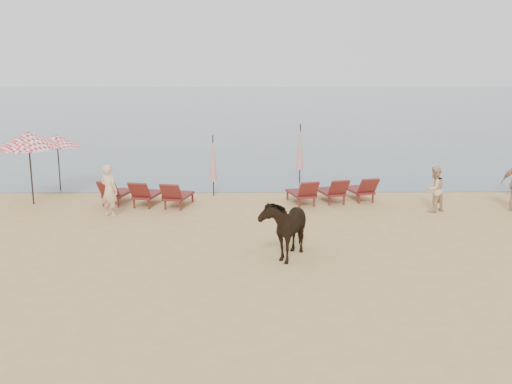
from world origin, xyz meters
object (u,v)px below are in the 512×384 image
cow (285,226)px  lounger_cluster_left (146,193)px  umbrella_closed_left (213,159)px  beachgoer_right_a (434,189)px  umbrella_open_left_a (57,141)px  umbrella_open_left_b (28,139)px  umbrella_closed_right (300,147)px  beachgoer_left (109,191)px  lounger_cluster_right (332,191)px

cow → lounger_cluster_left: bearing=150.2°
umbrella_closed_left → beachgoer_right_a: size_ratio=1.49×
umbrella_open_left_a → cow: size_ratio=1.19×
umbrella_open_left_a → umbrella_open_left_b: umbrella_open_left_b is taller
umbrella_open_left_a → umbrella_closed_right: bearing=17.0°
lounger_cluster_left → umbrella_closed_left: bearing=48.5°
umbrella_open_left_a → beachgoer_left: size_ratio=1.29×
cow → beachgoer_right_a: size_ratio=1.21×
umbrella_closed_left → cow: umbrella_closed_left is taller
umbrella_closed_right → umbrella_closed_left: bearing=-145.6°
lounger_cluster_right → umbrella_open_left_b: (-10.71, -0.09, 1.87)m
beachgoer_left → beachgoer_right_a: bearing=-149.0°
umbrella_open_left_b → beachgoer_right_a: size_ratio=1.73×
umbrella_open_left_b → beachgoer_right_a: umbrella_open_left_b is taller
lounger_cluster_left → beachgoer_left: (-0.91, -1.45, 0.41)m
lounger_cluster_right → beachgoer_left: beachgoer_left is taller
lounger_cluster_left → umbrella_open_left_b: size_ratio=1.22×
umbrella_closed_left → umbrella_closed_right: umbrella_closed_right is taller
beachgoer_left → cow: bearing=171.2°
lounger_cluster_left → umbrella_closed_right: (5.76, 4.02, 1.09)m
beachgoer_left → beachgoer_right_a: beachgoer_left is taller
umbrella_open_left_a → beachgoer_right_a: bearing=-5.8°
lounger_cluster_left → umbrella_open_left_a: size_ratio=1.47×
lounger_cluster_left → umbrella_closed_right: bearing=47.6°
umbrella_closed_left → beachgoer_right_a: umbrella_closed_left is taller
beachgoer_right_a → lounger_cluster_right: bearing=-53.3°
beachgoer_left → umbrella_open_left_b: bearing=-1.1°
lounger_cluster_right → umbrella_open_left_a: (-10.48, 2.17, 1.56)m
lounger_cluster_right → cow: cow is taller
umbrella_open_left_b → umbrella_closed_right: umbrella_open_left_b is taller
umbrella_closed_right → cow: bearing=-97.1°
lounger_cluster_left → umbrella_open_left_a: bearing=158.8°
umbrella_closed_left → beachgoer_left: umbrella_closed_left is taller
lounger_cluster_right → umbrella_closed_right: bearing=88.6°
umbrella_open_left_a → umbrella_closed_right: 9.72m
lounger_cluster_left → beachgoer_left: beachgoer_left is taller
umbrella_open_left_b → umbrella_closed_left: umbrella_open_left_b is taller
umbrella_open_left_a → lounger_cluster_left: bearing=-25.4°
beachgoer_left → umbrella_open_left_a: bearing=-25.8°
beachgoer_left → lounger_cluster_right: bearing=-138.0°
umbrella_open_left_a → beachgoer_left: 5.11m
lounger_cluster_left → umbrella_open_left_b: umbrella_open_left_b is taller
cow → umbrella_open_left_b: bearing=166.6°
lounger_cluster_right → umbrella_open_left_a: size_ratio=1.47×
umbrella_open_left_a → cow: (8.41, -8.15, -1.21)m
lounger_cluster_right → cow: bearing=-124.1°
umbrella_open_left_a → umbrella_closed_left: (6.12, -0.93, -0.58)m
umbrella_closed_right → beachgoer_right_a: size_ratio=1.62×
umbrella_closed_left → umbrella_closed_right: 4.22m
umbrella_open_left_b → umbrella_closed_left: (6.36, 1.32, -0.89)m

